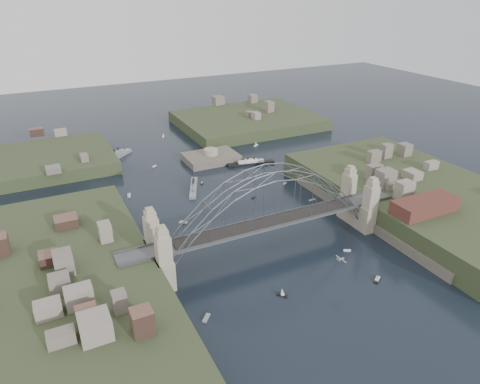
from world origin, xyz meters
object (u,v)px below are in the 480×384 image
Objects in this scene: fort_island at (211,162)px; wharf_shed at (425,206)px; bridge at (269,210)px; ocean_liner at (251,163)px; naval_cruiser_far at (117,156)px; naval_cruiser_near at (194,187)px.

fort_island is 90.48m from wharf_shed.
ocean_liner is (25.19, 58.61, -11.57)m from bridge.
fort_island reaches higher than ocean_liner.
fort_island is 41.19m from naval_cruiser_far.
fort_island is 1.10× the size of ocean_liner.
bridge is at bearing -84.11° from naval_cruiser_near.
naval_cruiser_far is (-35.14, 21.45, 1.29)m from fort_island.
bridge reaches higher than naval_cruiser_far.
wharf_shed is 78.43m from naval_cruiser_near.
wharf_shed is (32.00, -84.00, 10.34)m from fort_island.
naval_cruiser_far is (-18.32, 44.75, 0.14)m from naval_cruiser_near.
naval_cruiser_near is at bearing 95.89° from bridge.
bridge reaches higher than ocean_liner.
naval_cruiser_near is 32.29m from ocean_liner.
naval_cruiser_far is at bearing 122.49° from wharf_shed.
naval_cruiser_near is 48.36m from naval_cruiser_far.
wharf_shed is 1.31× the size of naval_cruiser_far.
bridge reaches higher than naval_cruiser_near.
bridge is 3.82× the size of fort_island.
bridge reaches higher than wharf_shed.
naval_cruiser_far is at bearing 112.27° from naval_cruiser_near.
naval_cruiser_far is (-23.14, 91.45, -11.38)m from bridge.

